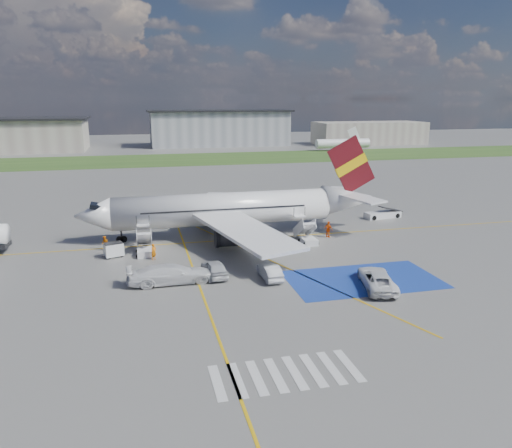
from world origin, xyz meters
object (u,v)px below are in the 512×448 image
at_px(belt_loader, 383,215).
at_px(van_white_b, 172,271).
at_px(airliner, 235,208).
at_px(car_silver_a, 214,268).
at_px(gpu_cart, 114,251).
at_px(car_silver_b, 270,272).
at_px(van_white_a, 377,276).

relative_size(belt_loader, van_white_b, 0.95).
bearing_deg(airliner, van_white_b, -120.86).
bearing_deg(car_silver_a, van_white_b, 7.08).
bearing_deg(van_white_b, car_silver_a, -77.63).
relative_size(gpu_cart, car_silver_a, 0.47).
distance_m(gpu_cart, car_silver_b, 17.63).
height_order(car_silver_a, car_silver_b, car_silver_a).
distance_m(belt_loader, van_white_b, 36.22).
bearing_deg(van_white_b, airliner, -31.53).
relative_size(airliner, van_white_b, 6.14).
xyz_separation_m(belt_loader, van_white_a, (-13.22, -24.21, 0.60)).
xyz_separation_m(car_silver_b, van_white_a, (8.72, -4.26, 0.31)).
xyz_separation_m(belt_loader, car_silver_a, (-26.83, -17.99, 0.37)).
height_order(belt_loader, van_white_a, van_white_a).
distance_m(belt_loader, car_silver_b, 29.66).
distance_m(belt_loader, car_silver_a, 32.30).
bearing_deg(car_silver_b, belt_loader, -139.24).
bearing_deg(belt_loader, van_white_a, -126.16).
xyz_separation_m(airliner, van_white_a, (8.85, -20.03, -2.38)).
bearing_deg(airliner, car_silver_a, -109.04).
distance_m(airliner, car_silver_b, 16.00).
xyz_separation_m(airliner, car_silver_a, (-4.76, -13.81, -2.61)).
bearing_deg(car_silver_a, belt_loader, -152.12).
bearing_deg(car_silver_a, car_silver_b, 152.16).
xyz_separation_m(gpu_cart, van_white_a, (23.05, -14.53, 0.30)).
height_order(gpu_cart, van_white_b, van_white_b).
height_order(airliner, van_white_b, airliner).
distance_m(gpu_cart, van_white_a, 27.25).
bearing_deg(belt_loader, airliner, -176.80).
xyz_separation_m(gpu_cart, car_silver_b, (14.33, -10.27, -0.01)).
bearing_deg(gpu_cart, car_silver_b, -53.68).
height_order(airliner, car_silver_b, airliner).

